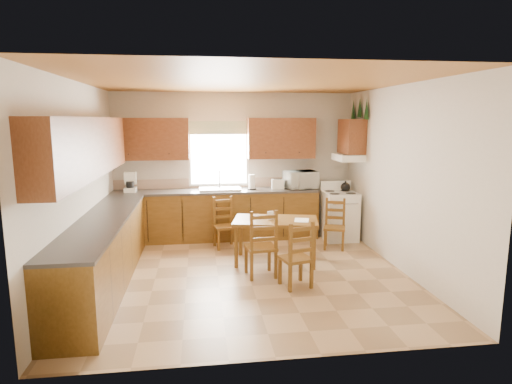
{
  "coord_description": "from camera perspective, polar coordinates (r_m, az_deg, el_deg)",
  "views": [
    {
      "loc": [
        -0.67,
        -5.83,
        2.2
      ],
      "look_at": [
        0.15,
        0.3,
        1.15
      ],
      "focal_mm": 30.0,
      "sensor_mm": 36.0,
      "label": 1
    }
  ],
  "objects": [
    {
      "name": "pine_decal_c",
      "position": [
        8.32,
        12.85,
        10.64
      ],
      "size": [
        0.22,
        0.22,
        0.36
      ],
      "primitive_type": "cone",
      "color": "#123314",
      "rests_on": "wall_right"
    },
    {
      "name": "window_frame",
      "position": [
        8.09,
        -4.99,
        4.99
      ],
      "size": [
        1.13,
        0.02,
        1.18
      ],
      "primitive_type": "cube",
      "color": "white",
      "rests_on": "wall_back"
    },
    {
      "name": "upper_cab_stove",
      "position": [
        7.98,
        12.65,
        7.25
      ],
      "size": [
        0.33,
        0.62,
        0.62
      ],
      "primitive_type": "cube",
      "color": "brown",
      "rests_on": "wall_right"
    },
    {
      "name": "table_paper",
      "position": [
        6.58,
        6.11,
        -3.75
      ],
      "size": [
        0.28,
        0.33,
        0.0
      ],
      "primitive_type": "cube",
      "rotation": [
        0.0,
        0.0,
        -0.28
      ],
      "color": "white",
      "rests_on": "dining_table"
    },
    {
      "name": "chair_near_left",
      "position": [
        6.07,
        0.63,
        -6.79
      ],
      "size": [
        0.45,
        0.43,
        0.97
      ],
      "primitive_type": "cube",
      "rotation": [
        0.0,
        0.0,
        3.26
      ],
      "color": "brown",
      "rests_on": "floor"
    },
    {
      "name": "pine_decal_b",
      "position": [
        8.02,
        13.67,
        10.94
      ],
      "size": [
        0.22,
        0.22,
        0.36
      ],
      "primitive_type": "cone",
      "color": "#123314",
      "rests_on": "wall_right"
    },
    {
      "name": "paper_towel",
      "position": [
        7.91,
        -0.57,
        1.34
      ],
      "size": [
        0.15,
        0.15,
        0.28
      ],
      "primitive_type": "cylinder",
      "rotation": [
        0.0,
        0.0,
        -0.34
      ],
      "color": "white",
      "rests_on": "counter_back"
    },
    {
      "name": "toaster",
      "position": [
        7.98,
        2.91,
        1.05
      ],
      "size": [
        0.23,
        0.15,
        0.18
      ],
      "primitive_type": "cube",
      "rotation": [
        0.0,
        0.0,
        -0.06
      ],
      "color": "white",
      "rests_on": "counter_back"
    },
    {
      "name": "lower_cab_back",
      "position": [
        7.99,
        -5.32,
        -3.14
      ],
      "size": [
        3.75,
        0.6,
        0.88
      ],
      "primitive_type": "cube",
      "color": "brown",
      "rests_on": "floor"
    },
    {
      "name": "chair_far_left",
      "position": [
        7.42,
        -4.17,
        -4.17
      ],
      "size": [
        0.43,
        0.41,
        0.87
      ],
      "primitive_type": "cube",
      "rotation": [
        0.0,
        0.0,
        0.2
      ],
      "color": "brown",
      "rests_on": "floor"
    },
    {
      "name": "lower_cab_left",
      "position": [
        6.09,
        -19.58,
        -7.76
      ],
      "size": [
        0.6,
        3.6,
        0.88
      ],
      "primitive_type": "cube",
      "color": "brown",
      "rests_on": "floor"
    },
    {
      "name": "stove",
      "position": [
        8.06,
        11.05,
        -3.22
      ],
      "size": [
        0.58,
        0.6,
        0.87
      ],
      "primitive_type": "cube",
      "rotation": [
        0.0,
        0.0,
        0.0
      ],
      "color": "white",
      "rests_on": "floor"
    },
    {
      "name": "wall_left",
      "position": [
        6.1,
        -22.53,
        0.88
      ],
      "size": [
        4.5,
        4.5,
        0.0
      ],
      "primitive_type": "plane",
      "color": "beige",
      "rests_on": "floor"
    },
    {
      "name": "range_hood",
      "position": [
        7.99,
        12.21,
        4.53
      ],
      "size": [
        0.44,
        0.62,
        0.12
      ],
      "primitive_type": "cube",
      "color": "white",
      "rests_on": "wall_right"
    },
    {
      "name": "pine_decal_a",
      "position": [
        7.72,
        14.53,
        10.67
      ],
      "size": [
        0.22,
        0.22,
        0.36
      ],
      "primitive_type": "cone",
      "color": "#123314",
      "rests_on": "wall_right"
    },
    {
      "name": "window_valance",
      "position": [
        8.03,
        -5.04,
        8.53
      ],
      "size": [
        1.19,
        0.01,
        0.24
      ],
      "primitive_type": "cube",
      "color": "#537544",
      "rests_on": "wall_back"
    },
    {
      "name": "chair_far_right",
      "position": [
        7.47,
        10.44,
        -4.27
      ],
      "size": [
        0.45,
        0.44,
        0.85
      ],
      "primitive_type": "cube",
      "rotation": [
        0.0,
        0.0,
        -0.35
      ],
      "color": "brown",
      "rests_on": "floor"
    },
    {
      "name": "coffeemaker",
      "position": [
        7.97,
        -16.44,
        1.37
      ],
      "size": [
        0.24,
        0.28,
        0.38
      ],
      "primitive_type": "cube",
      "rotation": [
        0.0,
        0.0,
        -0.07
      ],
      "color": "white",
      "rests_on": "counter_back"
    },
    {
      "name": "wall_right",
      "position": [
        6.58,
        18.81,
        1.69
      ],
      "size": [
        4.5,
        4.5,
        0.0
      ],
      "primitive_type": "plane",
      "color": "beige",
      "rests_on": "floor"
    },
    {
      "name": "chair_near_right",
      "position": [
        5.73,
        5.33,
        -8.22
      ],
      "size": [
        0.46,
        0.44,
        0.9
      ],
      "primitive_type": "cube",
      "rotation": [
        0.0,
        0.0,
        3.41
      ],
      "color": "brown",
      "rests_on": "floor"
    },
    {
      "name": "floor",
      "position": [
        6.27,
        -1.01,
        -10.91
      ],
      "size": [
        4.5,
        4.5,
        0.0
      ],
      "primitive_type": "plane",
      "color": "#A38158",
      "rests_on": "ground"
    },
    {
      "name": "upper_cab_back_right",
      "position": [
        8.07,
        3.35,
        7.17
      ],
      "size": [
        1.25,
        0.33,
        0.75
      ],
      "primitive_type": "cube",
      "color": "brown",
      "rests_on": "wall_back"
    },
    {
      "name": "sink_basin",
      "position": [
        7.89,
        -4.84,
        0.41
      ],
      "size": [
        0.75,
        0.45,
        0.04
      ],
      "primitive_type": "cube",
      "color": "silver",
      "rests_on": "counter_back"
    },
    {
      "name": "wall_back",
      "position": [
        8.16,
        -2.87,
        3.64
      ],
      "size": [
        4.5,
        4.5,
        0.0
      ],
      "primitive_type": "plane",
      "color": "beige",
      "rests_on": "floor"
    },
    {
      "name": "dining_table",
      "position": [
        6.69,
        2.61,
        -6.51
      ],
      "size": [
        1.4,
        0.98,
        0.68
      ],
      "primitive_type": "cube",
      "rotation": [
        0.0,
        0.0,
        -0.21
      ],
      "color": "brown",
      "rests_on": "floor"
    },
    {
      "name": "wall_front",
      "position": [
        3.75,
        2.92,
        -3.52
      ],
      "size": [
        4.5,
        4.5,
        0.0
      ],
      "primitive_type": "plane",
      "color": "beige",
      "rests_on": "floor"
    },
    {
      "name": "counter_left",
      "position": [
        5.97,
        -19.83,
        -3.53
      ],
      "size": [
        0.63,
        3.6,
        0.04
      ],
      "primitive_type": "cube",
      "color": "#3C3835",
      "rests_on": "lower_cab_left"
    },
    {
      "name": "table_card",
      "position": [
        6.58,
        1.94,
        -3.13
      ],
      "size": [
        0.1,
        0.05,
        0.13
      ],
      "primitive_type": "cube",
      "rotation": [
        0.0,
        0.0,
        0.35
      ],
      "color": "white",
      "rests_on": "dining_table"
    },
    {
      "name": "ceiling",
      "position": [
        5.89,
        -1.09,
        14.49
      ],
      "size": [
        4.5,
        4.5,
        0.0
      ],
      "primitive_type": "plane",
      "color": "#A06429",
      "rests_on": "floor"
    },
    {
      "name": "microwave",
      "position": [
        8.09,
        6.0,
        1.64
      ],
      "size": [
        0.62,
        0.5,
        0.33
      ],
      "primitive_type": "imported",
      "rotation": [
        0.0,
        0.0,
        0.23
      ],
      "color": "white",
      "rests_on": "counter_back"
    },
    {
      "name": "window_pane",
      "position": [
        8.08,
        -4.99,
        4.98
      ],
      "size": [
        1.05,
        0.01,
        1.1
      ],
      "primitive_type": "cube",
      "color": "white",
      "rests_on": "wall_back"
    },
    {
      "name": "backsplash",
      "position": [
        8.17,
        -5.47,
        1.21
      ],
      "size": [
        3.75,
        0.01,
        0.18
      ],
      "primitive_type": "cube",
      "color": "tan",
      "rests_on": "counter_back"
    },
    {
      "name": "upper_cab_left",
      "position": [
        5.87,
        -21.66,
        5.58
      ],
      "size": [
        0.33,
        3.6,
        0.75
      ],
      "primitive_type": "cube",
      "color": "brown",
      "rests_on": "wall_left"
    },
    {
      "name": "counter_back",
      "position": [
        7.9,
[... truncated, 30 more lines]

